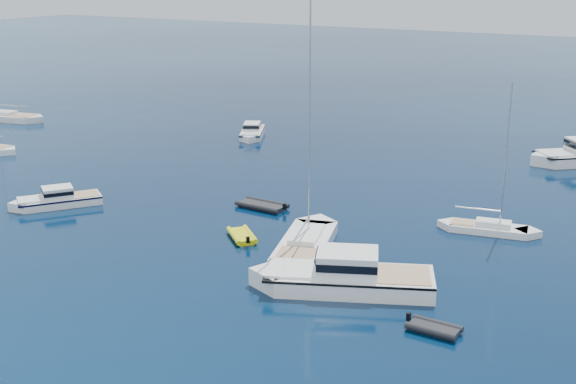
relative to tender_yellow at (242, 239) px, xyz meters
The scene contains 9 objects.
motor_cruiser_left 17.48m from the tender_yellow, behind, with size 2.41×7.88×2.07m, color silver, non-canonical shape.
motor_cruiser_centre 11.14m from the tender_yellow, 22.90° to the right, with size 3.72×12.15×3.19m, color white, non-canonical shape.
motor_cruiser_horizon 33.89m from the tender_yellow, 121.58° to the left, with size 2.39×7.82×2.05m, color white, non-canonical shape.
sailboat_mid_r 5.10m from the tender_yellow, ahead, with size 3.17×12.19×17.92m, color white, non-canonical shape.
sailboat_centre 18.26m from the tender_yellow, 34.55° to the left, with size 2.06×7.93×11.66m, color silver, non-canonical shape.
sailboat_far_l 54.39m from the tender_yellow, 157.26° to the left, with size 3.09×11.89×17.48m, color silver, non-canonical shape.
tender_yellow is the anchor object (origin of this frame).
tender_grey_near 18.35m from the tender_yellow, 22.12° to the right, with size 1.71×3.00×0.95m, color black, non-canonical shape.
tender_grey_far 7.30m from the tender_yellow, 110.60° to the left, with size 2.33×4.37×0.95m, color black, non-canonical shape.
Camera 1 is at (30.25, -21.15, 19.03)m, focal length 47.15 mm.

